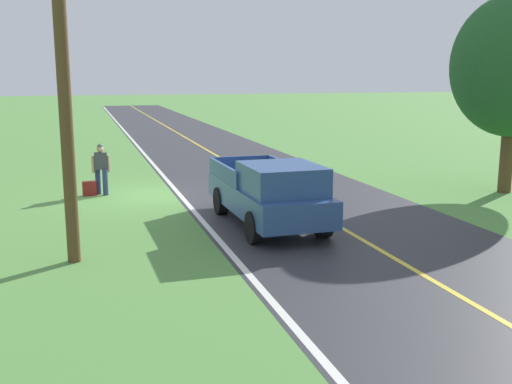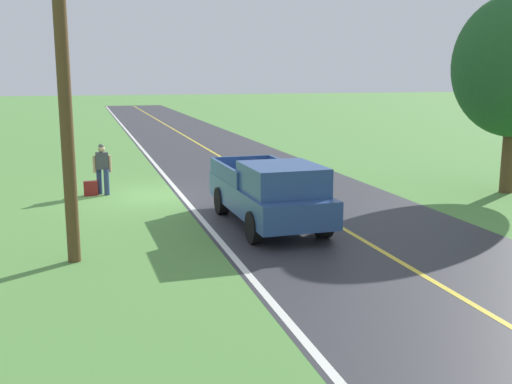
% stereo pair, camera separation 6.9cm
% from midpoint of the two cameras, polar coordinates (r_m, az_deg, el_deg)
% --- Properties ---
extents(ground_plane, '(200.00, 200.00, 0.00)m').
position_cam_midpoint_polar(ground_plane, '(20.82, -9.87, -0.33)').
color(ground_plane, '#568E42').
extents(road_surface, '(7.25, 120.00, 0.00)m').
position_cam_midpoint_polar(road_surface, '(21.73, 1.60, 0.32)').
color(road_surface, '#333338').
rests_on(road_surface, ground).
extents(lane_edge_line, '(0.16, 117.60, 0.00)m').
position_cam_midpoint_polar(lane_edge_line, '(20.94, -7.39, -0.17)').
color(lane_edge_line, silver).
rests_on(lane_edge_line, ground).
extents(lane_centre_line, '(0.14, 117.60, 0.00)m').
position_cam_midpoint_polar(lane_centre_line, '(21.73, 1.60, 0.33)').
color(lane_centre_line, gold).
rests_on(lane_centre_line, ground).
extents(hitchhiker_walking, '(0.62, 0.51, 1.75)m').
position_cam_midpoint_polar(hitchhiker_walking, '(21.20, -14.56, 2.38)').
color(hitchhiker_walking, navy).
rests_on(hitchhiker_walking, ground).
extents(suitcase_carried, '(0.47, 0.22, 0.50)m').
position_cam_midpoint_polar(suitcase_carried, '(21.21, -15.57, 0.32)').
color(suitcase_carried, maroon).
rests_on(suitcase_carried, ground).
extents(pickup_truck_passing, '(2.18, 5.44, 1.82)m').
position_cam_midpoint_polar(pickup_truck_passing, '(16.16, 1.28, 0.03)').
color(pickup_truck_passing, '#2D4C84').
rests_on(pickup_truck_passing, ground).
extents(utility_pole_roadside, '(0.28, 0.28, 8.90)m').
position_cam_midpoint_polar(utility_pole_roadside, '(13.40, -18.02, 12.19)').
color(utility_pole_roadside, brown).
rests_on(utility_pole_roadside, ground).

